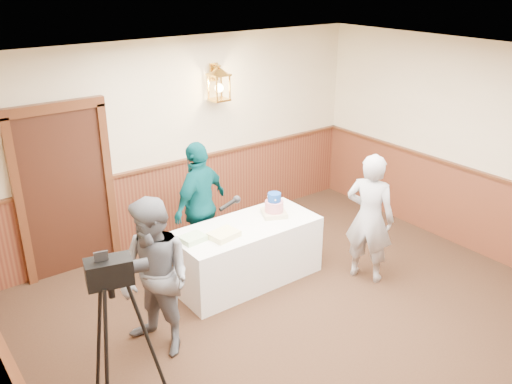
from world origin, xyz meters
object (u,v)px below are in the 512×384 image
at_px(tv_camera_rig, 118,345).
at_px(interviewer, 155,279).
at_px(baker, 370,218).
at_px(tiered_cake, 274,207).
at_px(assistant_p, 200,205).
at_px(sheet_cake_green, 193,238).
at_px(display_table, 246,253).
at_px(sheet_cake_yellow, 224,235).

bearing_deg(tv_camera_rig, interviewer, 54.04).
height_order(interviewer, baker, interviewer).
height_order(interviewer, tv_camera_rig, interviewer).
bearing_deg(tv_camera_rig, tiered_cake, 37.17).
distance_m(baker, assistant_p, 2.11).
relative_size(sheet_cake_green, interviewer, 0.16).
relative_size(tiered_cake, tv_camera_rig, 0.26).
xyz_separation_m(tiered_cake, sheet_cake_green, (-1.17, 0.01, -0.09)).
distance_m(display_table, tv_camera_rig, 2.40).
bearing_deg(display_table, sheet_cake_yellow, -165.06).
xyz_separation_m(sheet_cake_yellow, assistant_p, (0.16, 0.78, 0.05)).
xyz_separation_m(sheet_cake_green, interviewer, (-0.76, -0.59, 0.04)).
bearing_deg(tiered_cake, baker, -47.55).
bearing_deg(display_table, sheet_cake_green, 177.32).
height_order(tiered_cake, sheet_cake_yellow, tiered_cake).
relative_size(sheet_cake_yellow, baker, 0.20).
xyz_separation_m(baker, assistant_p, (-1.46, 1.52, 0.02)).
bearing_deg(sheet_cake_yellow, baker, -24.48).
bearing_deg(interviewer, sheet_cake_yellow, 94.55).
bearing_deg(baker, sheet_cake_yellow, 40.59).
distance_m(sheet_cake_green, baker, 2.14).
distance_m(sheet_cake_yellow, interviewer, 1.18).
bearing_deg(baker, display_table, 30.75).
xyz_separation_m(assistant_p, tv_camera_rig, (-1.88, -1.76, -0.16)).
relative_size(tiered_cake, sheet_cake_green, 1.42).
xyz_separation_m(tiered_cake, tv_camera_rig, (-2.56, -1.11, -0.20)).
height_order(interviewer, assistant_p, assistant_p).
height_order(display_table, interviewer, interviewer).
bearing_deg(sheet_cake_yellow, assistant_p, 78.45).
bearing_deg(display_table, tiered_cake, 2.54).
distance_m(sheet_cake_green, assistant_p, 0.81).
distance_m(interviewer, baker, 2.73).
bearing_deg(sheet_cake_green, interviewer, -142.47).
bearing_deg(tv_camera_rig, sheet_cake_green, 52.58).
bearing_deg(tiered_cake, display_table, -177.46).
xyz_separation_m(tiered_cake, baker, (0.79, -0.86, -0.05)).
bearing_deg(tiered_cake, sheet_cake_green, 179.31).
distance_m(sheet_cake_yellow, sheet_cake_green, 0.36).
bearing_deg(sheet_cake_green, tiered_cake, -0.69).
relative_size(tiered_cake, sheet_cake_yellow, 1.17).
height_order(sheet_cake_green, tv_camera_rig, tv_camera_rig).
distance_m(display_table, sheet_cake_yellow, 0.57).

